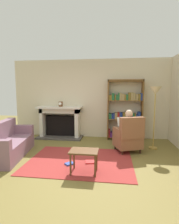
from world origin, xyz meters
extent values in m
plane|color=olive|center=(0.00, 0.00, 0.00)|extent=(14.00, 14.00, 0.00)
cube|color=beige|center=(0.00, 2.55, 1.35)|extent=(5.60, 0.10, 2.70)
cube|color=#9C2F2C|center=(0.00, 0.30, 0.01)|extent=(2.40, 1.80, 0.01)
cube|color=#4C4742|center=(-1.08, 2.18, 0.03)|extent=(1.56, 0.64, 0.05)
cube|color=black|center=(-1.08, 2.40, 0.40)|extent=(1.04, 0.20, 0.70)
cube|color=silver|center=(-1.70, 2.28, 0.52)|extent=(0.12, 0.44, 1.03)
cube|color=silver|center=(-0.46, 2.28, 0.52)|extent=(0.12, 0.44, 1.03)
cube|color=silver|center=(-1.08, 2.28, 0.95)|extent=(1.36, 0.44, 0.16)
cube|color=silver|center=(-1.08, 2.22, 1.06)|extent=(1.52, 0.56, 0.06)
cylinder|color=brown|center=(-1.02, 2.20, 1.18)|extent=(0.14, 0.14, 0.17)
cylinder|color=white|center=(-1.02, 2.14, 1.20)|extent=(0.10, 0.01, 0.10)
cube|color=brown|center=(0.58, 2.34, 1.00)|extent=(0.04, 0.32, 2.00)
cube|color=brown|center=(1.69, 2.34, 1.00)|extent=(0.04, 0.32, 2.00)
cube|color=brown|center=(1.14, 2.34, 1.98)|extent=(1.15, 0.32, 0.04)
cube|color=brown|center=(1.14, 2.34, 0.06)|extent=(1.11, 0.32, 0.02)
cube|color=maroon|center=(0.63, 2.33, 0.20)|extent=(0.05, 0.26, 0.26)
cube|color=#4C1E59|center=(0.70, 2.33, 0.15)|extent=(0.08, 0.26, 0.16)
cube|color=navy|center=(0.77, 2.33, 0.17)|extent=(0.05, 0.26, 0.19)
cube|color=#4C1E59|center=(0.84, 2.33, 0.18)|extent=(0.06, 0.26, 0.22)
cube|color=black|center=(0.91, 2.33, 0.16)|extent=(0.08, 0.26, 0.17)
cube|color=black|center=(1.00, 2.33, 0.17)|extent=(0.08, 0.26, 0.20)
cube|color=black|center=(1.09, 2.33, 0.20)|extent=(0.09, 0.26, 0.25)
cube|color=black|center=(1.19, 2.33, 0.20)|extent=(0.08, 0.26, 0.26)
cube|color=maroon|center=(1.25, 2.33, 0.20)|extent=(0.04, 0.26, 0.26)
cube|color=brown|center=(1.30, 2.33, 0.17)|extent=(0.04, 0.26, 0.19)
cube|color=#997F4C|center=(1.37, 2.33, 0.19)|extent=(0.08, 0.26, 0.23)
cube|color=#997F4C|center=(1.45, 2.33, 0.16)|extent=(0.07, 0.26, 0.17)
cube|color=#997F4C|center=(1.53, 2.33, 0.19)|extent=(0.07, 0.26, 0.24)
cube|color=#997F4C|center=(1.60, 2.33, 0.17)|extent=(0.07, 0.26, 0.20)
cube|color=brown|center=(1.14, 2.34, 0.69)|extent=(1.11, 0.32, 0.02)
cube|color=#1E592D|center=(0.65, 2.33, 0.78)|extent=(0.09, 0.26, 0.17)
cube|color=navy|center=(0.73, 2.33, 0.78)|extent=(0.06, 0.26, 0.17)
cube|color=navy|center=(0.78, 2.33, 0.79)|extent=(0.04, 0.26, 0.19)
cube|color=#997F4C|center=(0.85, 2.33, 0.80)|extent=(0.08, 0.26, 0.21)
cube|color=maroon|center=(0.93, 2.33, 0.81)|extent=(0.06, 0.26, 0.22)
cube|color=navy|center=(1.01, 2.33, 0.80)|extent=(0.09, 0.26, 0.21)
cube|color=brown|center=(1.11, 2.33, 0.81)|extent=(0.08, 0.26, 0.22)
cube|color=#997F4C|center=(1.19, 2.33, 0.82)|extent=(0.06, 0.26, 0.25)
cube|color=brown|center=(1.27, 2.33, 0.80)|extent=(0.09, 0.26, 0.20)
cube|color=#4C1E59|center=(1.35, 2.33, 0.83)|extent=(0.06, 0.26, 0.26)
cube|color=#1E592D|center=(1.41, 2.33, 0.80)|extent=(0.06, 0.26, 0.20)
cube|color=brown|center=(1.47, 2.33, 0.79)|extent=(0.04, 0.26, 0.19)
cube|color=navy|center=(1.53, 2.33, 0.78)|extent=(0.05, 0.26, 0.16)
cube|color=navy|center=(1.60, 2.33, 0.82)|extent=(0.08, 0.26, 0.25)
cube|color=brown|center=(1.14, 2.34, 1.31)|extent=(1.11, 0.32, 0.02)
cube|color=brown|center=(0.65, 2.33, 1.41)|extent=(0.09, 0.26, 0.17)
cube|color=#1E592D|center=(0.74, 2.33, 1.44)|extent=(0.08, 0.26, 0.23)
cube|color=brown|center=(0.81, 2.33, 1.41)|extent=(0.04, 0.26, 0.17)
cube|color=#1E592D|center=(0.87, 2.33, 1.41)|extent=(0.06, 0.26, 0.18)
cube|color=#1E592D|center=(0.93, 2.33, 1.44)|extent=(0.04, 0.26, 0.24)
cube|color=#997F4C|center=(0.99, 2.33, 1.44)|extent=(0.07, 0.26, 0.24)
cube|color=#997F4C|center=(1.07, 2.33, 1.43)|extent=(0.08, 0.26, 0.21)
cube|color=brown|center=(1.14, 2.33, 1.41)|extent=(0.04, 0.26, 0.18)
cube|color=#1E592D|center=(1.19, 2.33, 1.42)|extent=(0.06, 0.26, 0.19)
cube|color=brown|center=(1.27, 2.33, 1.45)|extent=(0.07, 0.26, 0.26)
cube|color=#997F4C|center=(1.35, 2.33, 1.45)|extent=(0.08, 0.26, 0.26)
cube|color=#997F4C|center=(1.43, 2.33, 1.44)|extent=(0.06, 0.26, 0.23)
cube|color=#997F4C|center=(1.51, 2.33, 1.42)|extent=(0.07, 0.26, 0.20)
cube|color=brown|center=(1.58, 2.33, 1.43)|extent=(0.06, 0.26, 0.21)
cube|color=navy|center=(1.66, 2.33, 1.44)|extent=(0.08, 0.26, 0.23)
cube|color=brown|center=(1.14, 2.34, 1.94)|extent=(1.11, 0.32, 0.02)
cylinder|color=#331E14|center=(1.30, 1.45, 0.06)|extent=(0.05, 0.05, 0.12)
cylinder|color=#331E14|center=(0.82, 1.26, 0.06)|extent=(0.05, 0.05, 0.12)
cylinder|color=#331E14|center=(1.47, 1.00, 0.06)|extent=(0.05, 0.05, 0.12)
cylinder|color=#331E14|center=(0.99, 0.82, 0.06)|extent=(0.05, 0.05, 0.12)
cube|color=brown|center=(1.15, 1.13, 0.27)|extent=(0.81, 0.79, 0.30)
cube|color=brown|center=(1.23, 0.91, 0.70)|extent=(0.65, 0.38, 0.55)
cube|color=brown|center=(1.40, 1.23, 0.53)|extent=(0.31, 0.55, 0.22)
cube|color=brown|center=(0.89, 1.03, 0.53)|extent=(0.31, 0.55, 0.22)
cube|color=white|center=(1.16, 1.09, 0.67)|extent=(0.37, 0.30, 0.50)
sphere|color=#D8AD8C|center=(1.16, 1.09, 1.04)|extent=(0.20, 0.20, 0.20)
cube|color=#191E3F|center=(1.17, 1.30, 0.47)|extent=(0.26, 0.42, 0.12)
cube|color=#191E3F|center=(1.02, 1.24, 0.47)|extent=(0.26, 0.42, 0.12)
cylinder|color=#191E3F|center=(1.10, 1.48, 0.21)|extent=(0.10, 0.10, 0.42)
cylinder|color=#191E3F|center=(0.95, 1.42, 0.21)|extent=(0.10, 0.10, 0.42)
cube|color=white|center=(1.04, 1.39, 0.77)|extent=(0.37, 0.23, 0.25)
cube|color=gray|center=(-1.80, 0.38, 0.20)|extent=(0.95, 1.79, 0.40)
cube|color=gray|center=(-1.91, 1.14, 0.52)|extent=(0.72, 0.27, 0.24)
cube|color=brown|center=(0.19, -0.28, 0.46)|extent=(0.56, 0.39, 0.03)
cylinder|color=brown|center=(-0.05, -0.43, 0.22)|extent=(0.04, 0.04, 0.44)
cylinder|color=brown|center=(0.43, -0.43, 0.22)|extent=(0.04, 0.04, 0.44)
cylinder|color=brown|center=(-0.05, -0.12, 0.22)|extent=(0.04, 0.04, 0.44)
cylinder|color=brown|center=(0.43, -0.12, 0.22)|extent=(0.04, 0.04, 0.44)
cube|color=red|center=(0.27, 0.23, 0.02)|extent=(0.29, 0.23, 0.02)
cube|color=#334CA5|center=(-0.19, 0.06, 0.03)|extent=(0.24, 0.24, 0.03)
cylinder|color=#B7933F|center=(1.89, 1.46, 0.01)|extent=(0.24, 0.24, 0.03)
cylinder|color=#B7933F|center=(1.89, 1.46, 0.79)|extent=(0.03, 0.03, 1.51)
cone|color=beige|center=(1.89, 1.46, 1.64)|extent=(0.32, 0.32, 0.22)
camera|label=1|loc=(0.74, -3.58, 1.65)|focal=28.17mm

